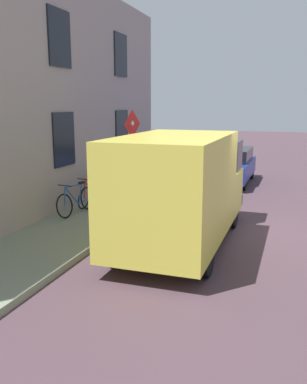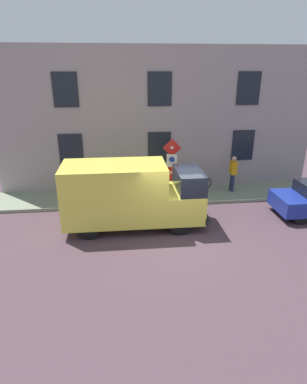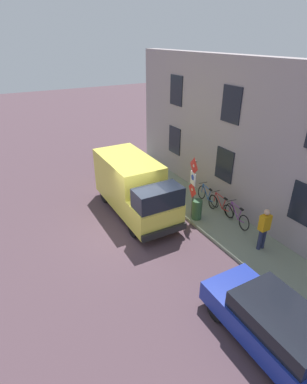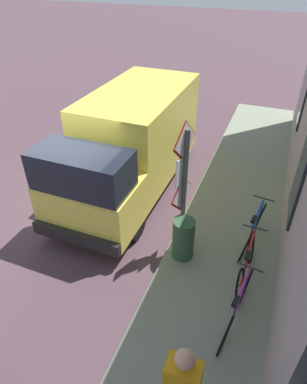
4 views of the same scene
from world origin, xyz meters
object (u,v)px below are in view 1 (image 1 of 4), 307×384
(parked_hatchback, at_px, (229,165))
(bicycle_blue, at_px, (76,201))
(sign_post_stacked, at_px, (132,151))
(delivery_van, at_px, (182,187))
(litter_bin, at_px, (131,194))
(pedestrian, at_px, (139,163))
(bicycle_red, at_px, (93,193))
(bicycle_purple, at_px, (107,187))

(parked_hatchback, distance_m, bicycle_blue, 7.53)
(sign_post_stacked, relative_size, delivery_van, 0.51)
(delivery_van, relative_size, litter_bin, 5.94)
(pedestrian, bearing_deg, parked_hatchback, 137.14)
(bicycle_red, distance_m, bicycle_blue, 1.02)
(pedestrian, distance_m, litter_bin, 3.09)
(parked_hatchback, xyz_separation_m, bicycle_blue, (3.17, 6.83, -0.22))
(sign_post_stacked, xyz_separation_m, bicycle_purple, (1.41, -1.37, -1.34))
(bicycle_blue, bearing_deg, parked_hatchback, 163.36)
(bicycle_blue, bearing_deg, delivery_van, 78.38)
(bicycle_blue, relative_size, pedestrian, 1.00)
(delivery_van, relative_size, bicycle_blue, 3.12)
(parked_hatchback, height_order, bicycle_blue, parked_hatchback)
(parked_hatchback, distance_m, bicycle_red, 6.62)
(delivery_van, bearing_deg, sign_post_stacked, 46.02)
(delivery_van, bearing_deg, litter_bin, 45.00)
(delivery_van, distance_m, pedestrian, 5.80)
(sign_post_stacked, xyz_separation_m, delivery_van, (-1.90, 1.86, -0.52))
(delivery_van, xyz_separation_m, parked_hatchback, (0.15, -8.03, -0.60))
(parked_hatchback, relative_size, pedestrian, 2.33)
(sign_post_stacked, height_order, bicycle_purple, sign_post_stacked)
(pedestrian, bearing_deg, sign_post_stacked, 17.30)
(bicycle_blue, bearing_deg, litter_bin, 133.10)
(sign_post_stacked, bearing_deg, bicycle_purple, -44.13)
(delivery_van, relative_size, parked_hatchback, 1.33)
(bicycle_red, bearing_deg, bicycle_purple, -177.37)
(bicycle_blue, bearing_deg, bicycle_purple, -171.76)
(parked_hatchback, height_order, bicycle_red, parked_hatchback)
(parked_hatchback, xyz_separation_m, bicycle_purple, (3.17, 4.79, -0.22))
(bicycle_red, bearing_deg, pedestrian, 174.27)
(parked_hatchback, bearing_deg, bicycle_purple, -32.96)
(bicycle_red, relative_size, pedestrian, 1.00)
(pedestrian, bearing_deg, bicycle_purple, -13.35)
(sign_post_stacked, bearing_deg, delivery_van, 135.60)
(sign_post_stacked, xyz_separation_m, parked_hatchback, (-1.75, -6.16, -1.12))
(parked_hatchback, bearing_deg, bicycle_red, -28.09)
(sign_post_stacked, bearing_deg, pedestrian, -72.32)
(sign_post_stacked, bearing_deg, bicycle_blue, 25.15)
(bicycle_red, bearing_deg, parked_hatchback, 154.00)
(bicycle_red, distance_m, litter_bin, 1.28)
(sign_post_stacked, bearing_deg, bicycle_red, -14.06)
(parked_hatchback, height_order, pedestrian, pedestrian)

